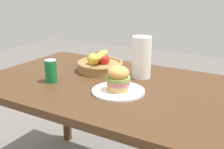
# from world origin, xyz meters

# --- Properties ---
(dining_table) EXTENTS (1.40, 0.90, 0.75)m
(dining_table) POSITION_xyz_m (0.00, 0.00, 0.65)
(dining_table) COLOR #4C301C
(dining_table) RESTS_ON ground_plane
(plate) EXTENTS (0.27, 0.27, 0.01)m
(plate) POSITION_xyz_m (0.13, -0.10, 0.76)
(plate) COLOR white
(plate) RESTS_ON dining_table
(sandwich) EXTENTS (0.12, 0.12, 0.13)m
(sandwich) POSITION_xyz_m (0.13, -0.10, 0.82)
(sandwich) COLOR #DBAD60
(sandwich) RESTS_ON plate
(soda_can) EXTENTS (0.07, 0.07, 0.13)m
(soda_can) POSITION_xyz_m (-0.27, -0.15, 0.81)
(soda_can) COLOR #147238
(soda_can) RESTS_ON dining_table
(fruit_basket) EXTENTS (0.29, 0.29, 0.13)m
(fruit_basket) POSITION_xyz_m (-0.14, 0.16, 0.79)
(fruit_basket) COLOR #9E7542
(fruit_basket) RESTS_ON dining_table
(paper_towel_roll) EXTENTS (0.11, 0.11, 0.24)m
(paper_towel_roll) POSITION_xyz_m (0.13, 0.17, 0.87)
(paper_towel_roll) COLOR white
(paper_towel_roll) RESTS_ON dining_table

